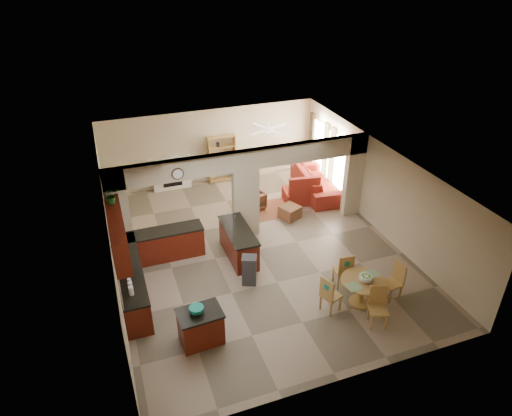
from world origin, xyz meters
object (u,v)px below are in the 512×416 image
object	(u,v)px
kitchen_island	(201,327)
armchair	(254,200)
dining_table	(362,288)
sofa	(316,182)

from	to	relation	value
kitchen_island	armchair	xyz separation A→B (m)	(3.15, 5.32, -0.11)
dining_table	sofa	xyz separation A→B (m)	(1.64, 5.81, -0.08)
kitchen_island	sofa	distance (m)	8.06
armchair	kitchen_island	bearing A→B (deg)	44.94
dining_table	kitchen_island	bearing A→B (deg)	178.23
kitchen_island	dining_table	world-z (taller)	kitchen_island
dining_table	armchair	xyz separation A→B (m)	(-0.92, 5.45, -0.18)
dining_table	armchair	size ratio (longest dim) A/B	1.56
kitchen_island	sofa	size ratio (longest dim) A/B	0.36
kitchen_island	armchair	world-z (taller)	kitchen_island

